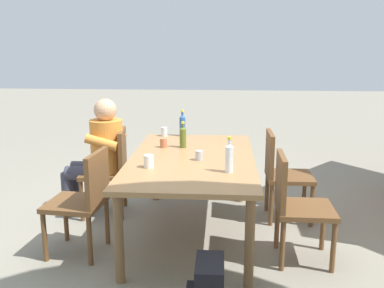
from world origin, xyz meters
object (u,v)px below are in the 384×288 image
Objects in this scene: person_in_white_shirt at (99,151)px; bottle_clear at (229,157)px; bottle_blue at (182,125)px; cup_glass at (164,132)px; bottle_olive at (183,136)px; chair_near_right at (84,197)px; backpack_by_near_side at (220,170)px; dining_table at (192,165)px; chair_far_left at (281,171)px; chair_far_right at (295,202)px; cup_terracotta at (164,143)px; chair_near_left at (111,167)px; cup_steel at (199,155)px; cup_white at (149,161)px.

person_in_white_shirt is 1.55m from bottle_clear.
bottle_blue is 2.93× the size of cup_glass.
bottle_olive is 0.89× the size of bottle_clear.
chair_near_right reaches higher than backpack_by_near_side.
bottle_clear is (0.43, 0.32, 0.19)m from dining_table.
chair_far_left is 1.90m from chair_near_right.
bottle_olive is (-0.79, -0.96, 0.34)m from chair_far_right.
chair_far_left is at bearing 116.79° from dining_table.
chair_far_left is 1.81m from person_in_white_shirt.
chair_far_right is 1.41m from cup_terracotta.
person_in_white_shirt is (0.01, -0.11, 0.17)m from chair_near_left.
cup_steel reaches higher than dining_table.
chair_far_left is 1.16m from bottle_blue.
chair_near_left is 0.89m from bottle_blue.
chair_near_left is 9.06× the size of cup_glass.
person_in_white_shirt is at bearing -115.37° from chair_far_right.
cup_terracotta is at bearing 83.11° from person_in_white_shirt.
bottle_clear is at bearing 36.53° from dining_table.
dining_table is 0.96m from chair_far_right.
cup_glass is at bearing -173.19° from cup_terracotta.
cup_white is at bearing -93.94° from chair_far_right.
bottle_clear is at bearing 90.24° from chair_near_right.
chair_far_right is 1.21m from cup_white.
cup_glass is 0.99m from backpack_by_near_side.
chair_near_left is 3.09× the size of bottle_blue.
chair_far_right reaches higher than cup_glass.
chair_far_right is at bearing 37.58° from bottle_blue.
bottle_olive is 0.20m from cup_terracotta.
chair_far_right is at bearing 63.23° from dining_table.
cup_terracotta is 1.06× the size of cup_steel.
cup_steel is (0.98, 0.23, -0.08)m from bottle_blue.
bottle_clear is 1.93m from backpack_by_near_side.
chair_near_left is 2.14× the size of backpack_by_near_side.
chair_near_left is 1.90m from chair_far_right.
backpack_by_near_side is at bearing 172.94° from cup_steel.
cup_white is (0.70, -0.21, -0.06)m from bottle_olive.
chair_near_right is 3.06× the size of bottle_clear.
chair_near_left is 1.69m from chair_far_left.
dining_table is 6.74× the size of bottle_blue.
bottle_clear is at bearing 36.59° from cup_steel.
cup_steel is (-0.34, 0.91, 0.28)m from chair_near_right.
bottle_blue is (-0.46, 0.79, 0.19)m from person_in_white_shirt.
cup_steel is (0.52, 1.02, 0.11)m from person_in_white_shirt.
backpack_by_near_side is at bearing -161.77° from chair_far_right.
bottle_clear is at bearing 20.18° from bottle_blue.
cup_white is at bearing -16.94° from bottle_olive.
bottle_clear reaches higher than dining_table.
chair_far_left is at bearing 89.65° from chair_near_left.
cup_white is at bearing -56.62° from chair_far_left.
chair_near_right is at bearing -42.69° from bottle_olive.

